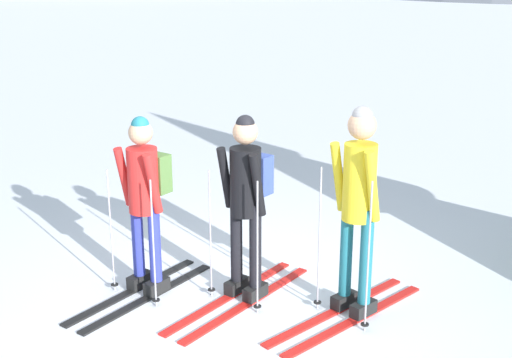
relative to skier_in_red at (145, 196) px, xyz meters
name	(u,v)px	position (x,y,z in m)	size (l,w,h in m)	color
ground_plane	(230,305)	(0.82, -0.14, -0.95)	(400.00, 400.00, 0.00)	white
skier_in_red	(145,196)	(0.00, 0.00, 0.00)	(0.95, 1.64, 1.69)	black
skier_in_black	(246,198)	(0.93, 0.08, 0.02)	(1.05, 1.76, 1.73)	red
skier_in_yellow	(358,202)	(1.93, -0.04, 0.10)	(1.29, 1.64, 1.87)	red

